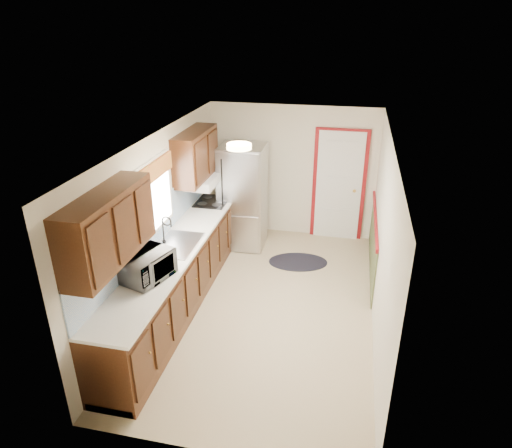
% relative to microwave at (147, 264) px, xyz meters
% --- Properties ---
extents(room_shell, '(3.20, 5.20, 2.52)m').
position_rel_microwave_xyz_m(room_shell, '(1.20, 1.10, 0.06)').
color(room_shell, tan).
rests_on(room_shell, ground).
extents(kitchen_run, '(0.63, 4.00, 2.20)m').
position_rel_microwave_xyz_m(kitchen_run, '(-0.04, 0.81, -0.33)').
color(kitchen_run, '#351A0C').
rests_on(kitchen_run, ground).
extents(back_wall_trim, '(1.12, 2.30, 2.08)m').
position_rel_microwave_xyz_m(back_wall_trim, '(2.19, 3.31, -0.25)').
color(back_wall_trim, maroon).
rests_on(back_wall_trim, ground).
extents(ceiling_fixture, '(0.30, 0.30, 0.06)m').
position_rel_microwave_xyz_m(ceiling_fixture, '(0.90, 0.90, 1.22)').
color(ceiling_fixture, '#FFD88C').
rests_on(ceiling_fixture, room_shell).
extents(microwave, '(0.50, 0.67, 0.41)m').
position_rel_microwave_xyz_m(microwave, '(0.00, 0.00, 0.00)').
color(microwave, white).
rests_on(microwave, kitchen_run).
extents(refrigerator, '(0.78, 0.77, 1.83)m').
position_rel_microwave_xyz_m(refrigerator, '(0.44, 2.91, -0.23)').
color(refrigerator, '#B7B7BC').
rests_on(refrigerator, ground).
extents(rug, '(1.08, 0.80, 0.01)m').
position_rel_microwave_xyz_m(rug, '(1.50, 2.43, -1.14)').
color(rug, black).
rests_on(rug, ground).
extents(cooktop, '(0.51, 0.61, 0.02)m').
position_rel_microwave_xyz_m(cooktop, '(0.01, 2.50, -0.19)').
color(cooktop, black).
rests_on(cooktop, kitchen_run).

